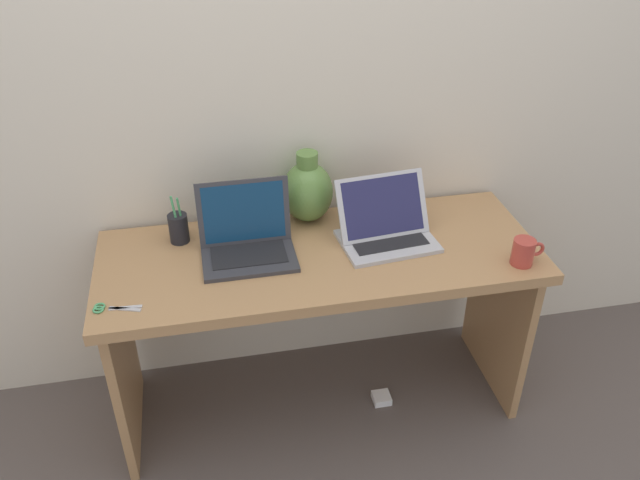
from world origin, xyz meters
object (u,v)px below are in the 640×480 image
Objects in this scene: green_vase at (308,191)px; power_brick at (381,398)px; laptop_left at (246,235)px; coffee_mug at (524,252)px; laptop_right at (385,225)px; pen_cup at (179,228)px; scissors at (108,308)px.

green_vase is 0.90m from power_brick.
laptop_left is at bearing 167.13° from power_brick.
green_vase is 2.39× the size of coffee_mug.
coffee_mug is at bearing -19.24° from power_brick.
laptop_right is at bearing 149.89° from coffee_mug.
green_vase is 0.48m from pen_cup.
scissors is 2.11× the size of power_brick.
pen_cup is 1.26× the size of scissors.
laptop_right is at bearing -10.28° from pen_cup.
coffee_mug is (0.89, -0.25, -0.02)m from laptop_left.
power_brick is at bearing 7.30° from scissors.
laptop_left is 0.51m from scissors.
laptop_right is at bearing 90.11° from power_brick.
pen_cup is 2.66× the size of power_brick.
power_brick is (0.48, -0.11, -0.77)m from laptop_left.
coffee_mug is 1.18m from pen_cup.
scissors is (-1.34, 0.02, -0.04)m from coffee_mug.
laptop_right reaches higher than coffee_mug.
laptop_right is 0.72m from pen_cup.
laptop_left is 2.80× the size of coffee_mug.
laptop_left is 0.30m from green_vase.
scissors is (-0.45, -0.23, -0.06)m from laptop_left.
laptop_left reaches higher than pen_cup.
pen_cup is at bearing 169.72° from laptop_right.
green_vase is 1.82× the size of scissors.
coffee_mug is at bearing -15.84° from laptop_left.
green_vase is at bearing 130.10° from power_brick.
power_brick is (-0.41, 0.14, -0.75)m from coffee_mug.
pen_cup is 1.06m from power_brick.
coffee_mug is 0.76× the size of scissors.
pen_cup is at bearing 162.55° from power_brick.
scissors is (-0.69, -0.41, -0.11)m from green_vase.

